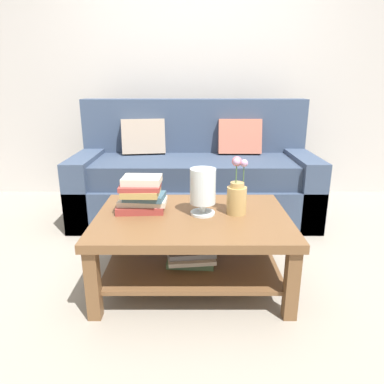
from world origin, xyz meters
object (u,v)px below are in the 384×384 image
object	(u,v)px
couch	(194,177)
flower_pitcher	(237,195)
glass_hurricane_vase	(203,188)
coffee_table	(192,235)
book_stack_main	(142,194)

from	to	relation	value
couch	flower_pitcher	bearing A→B (deg)	-78.18
glass_hurricane_vase	coffee_table	bearing A→B (deg)	-158.61
glass_hurricane_vase	flower_pitcher	size ratio (longest dim) A/B	0.81
book_stack_main	glass_hurricane_vase	bearing A→B (deg)	-7.88
couch	coffee_table	world-z (taller)	couch
coffee_table	couch	bearing A→B (deg)	89.03
coffee_table	flower_pitcher	xyz separation A→B (m)	(0.27, 0.04, 0.25)
couch	book_stack_main	world-z (taller)	couch
book_stack_main	glass_hurricane_vase	size ratio (longest dim) A/B	1.09
glass_hurricane_vase	flower_pitcher	xyz separation A→B (m)	(0.20, 0.01, -0.04)
coffee_table	flower_pitcher	bearing A→B (deg)	7.71
book_stack_main	glass_hurricane_vase	world-z (taller)	glass_hurricane_vase
glass_hurricane_vase	flower_pitcher	bearing A→B (deg)	3.24
glass_hurricane_vase	flower_pitcher	world-z (taller)	flower_pitcher
coffee_table	flower_pitcher	distance (m)	0.37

